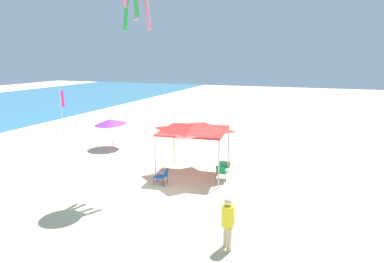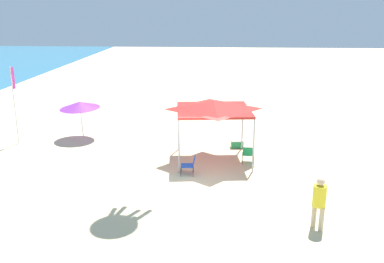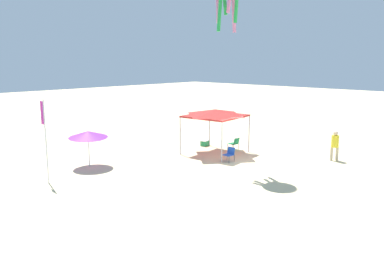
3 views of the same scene
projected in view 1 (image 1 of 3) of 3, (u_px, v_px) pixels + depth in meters
ground at (162, 193)px, 15.56m from camera, size 120.00×120.00×0.10m
canopy_tent at (194, 127)px, 17.34m from camera, size 3.49×3.58×2.82m
beach_umbrella at (110, 122)px, 22.76m from camera, size 2.15×2.15×2.10m
folding_chair_facing_ocean at (222, 171)px, 16.94m from camera, size 0.66×0.57×0.82m
folding_chair_right_of_tent at (163, 175)px, 16.38m from camera, size 0.56×0.64×0.82m
cooler_box at (225, 163)px, 19.17m from camera, size 0.49×0.66×0.40m
banner_flag at (62, 113)px, 22.61m from camera, size 0.36×0.06×4.06m
person_near_umbrella at (228, 219)px, 10.74m from camera, size 0.42×0.42×1.77m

